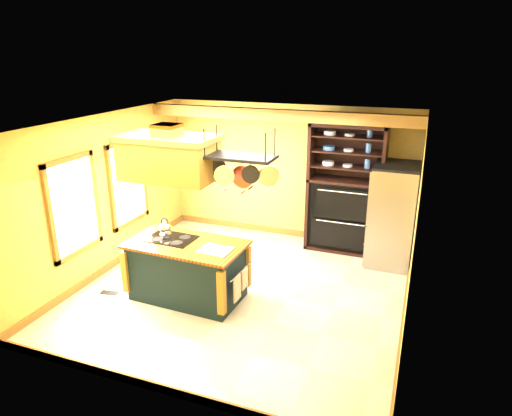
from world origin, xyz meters
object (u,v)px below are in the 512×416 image
Objects in this scene: range_hood at (169,156)px; refrigerator at (392,217)px; hutch at (345,203)px; pot_rack at (241,164)px; kitchen_island at (187,270)px.

refrigerator is at bearing 38.36° from range_hood.
range_hood is at bearing -127.93° from hutch.
range_hood is 4.08m from refrigerator.
range_hood is at bearing -141.64° from refrigerator.
refrigerator is (1.91, 2.37, -1.34)m from pot_rack.
kitchen_island is 0.74× the size of hutch.
range_hood reaches higher than kitchen_island.
hutch reaches higher than refrigerator.
kitchen_island is 3.71m from refrigerator.
range_hood is 3.69m from hutch.
pot_rack is at bearing -110.55° from hutch.
pot_rack is at bearing 0.57° from range_hood.
kitchen_island is 1.96m from pot_rack.
pot_rack is (1.10, 0.01, -0.03)m from range_hood.
kitchen_island is at bearing 0.25° from range_hood.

